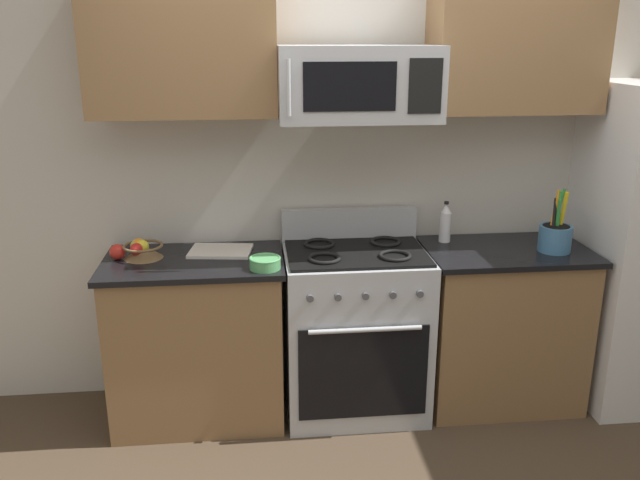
{
  "coord_description": "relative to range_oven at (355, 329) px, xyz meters",
  "views": [
    {
      "loc": [
        -0.54,
        -2.63,
        2.02
      ],
      "look_at": [
        -0.21,
        0.51,
        1.03
      ],
      "focal_mm": 36.82,
      "sensor_mm": 36.0,
      "label": 1
    }
  ],
  "objects": [
    {
      "name": "cutting_board",
      "position": [
        -0.72,
        0.1,
        0.44
      ],
      "size": [
        0.35,
        0.27,
        0.02
      ],
      "primitive_type": "cube",
      "rotation": [
        0.0,
        0.0,
        -0.13
      ],
      "color": "silver",
      "rests_on": "counter_left"
    },
    {
      "name": "upper_cabinets_right",
      "position": [
        0.84,
        0.14,
        1.5
      ],
      "size": [
        0.88,
        0.34,
        0.7
      ],
      "color": "olive"
    },
    {
      "name": "bottle_vinegar",
      "position": [
        0.53,
        0.16,
        0.54
      ],
      "size": [
        0.06,
        0.06,
        0.23
      ],
      "color": "silver",
      "rests_on": "counter_right"
    },
    {
      "name": "counter_left",
      "position": [
        -0.85,
        -0.0,
        -0.02
      ],
      "size": [
        0.93,
        0.58,
        0.91
      ],
      "color": "olive",
      "rests_on": "ground"
    },
    {
      "name": "range_oven",
      "position": [
        0.0,
        0.0,
        0.0
      ],
      "size": [
        0.76,
        0.62,
        1.09
      ],
      "color": "#B2B5BA",
      "rests_on": "ground"
    },
    {
      "name": "upper_cabinets_left",
      "position": [
        -0.86,
        0.14,
        1.5
      ],
      "size": [
        0.92,
        0.34,
        0.7
      ],
      "color": "olive"
    },
    {
      "name": "utensil_crock",
      "position": [
        1.06,
        -0.06,
        0.52
      ],
      "size": [
        0.17,
        0.17,
        0.34
      ],
      "color": "teal",
      "rests_on": "counter_right"
    },
    {
      "name": "wall_back",
      "position": [
        0.0,
        0.36,
        0.83
      ],
      "size": [
        8.0,
        0.1,
        2.6
      ],
      "primitive_type": "cube",
      "color": "beige",
      "rests_on": "ground"
    },
    {
      "name": "ground_plane",
      "position": [
        0.0,
        -0.63,
        -0.47
      ],
      "size": [
        16.0,
        16.0,
        0.0
      ],
      "primitive_type": "plane",
      "color": "#473828"
    },
    {
      "name": "microwave",
      "position": [
        -0.0,
        0.03,
        1.31
      ],
      "size": [
        0.8,
        0.44,
        0.36
      ],
      "color": "#B2B5BA"
    },
    {
      "name": "apple_loose",
      "position": [
        -1.24,
        0.04,
        0.48
      ],
      "size": [
        0.08,
        0.08,
        0.08
      ],
      "primitive_type": "sphere",
      "color": "red",
      "rests_on": "counter_left"
    },
    {
      "name": "prep_bowl",
      "position": [
        -0.49,
        -0.18,
        0.47
      ],
      "size": [
        0.16,
        0.16,
        0.06
      ],
      "color": "#59AD66",
      "rests_on": "counter_left"
    },
    {
      "name": "counter_right",
      "position": [
        0.83,
        -0.0,
        -0.02
      ],
      "size": [
        0.89,
        0.58,
        0.91
      ],
      "color": "olive",
      "rests_on": "ground"
    },
    {
      "name": "fruit_basket",
      "position": [
        -1.12,
        0.05,
        0.48
      ],
      "size": [
        0.21,
        0.21,
        0.1
      ],
      "color": "brown",
      "rests_on": "counter_left"
    }
  ]
}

